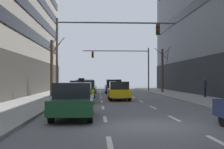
{
  "coord_description": "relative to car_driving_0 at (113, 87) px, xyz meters",
  "views": [
    {
      "loc": [
        -1.9,
        -11.1,
        1.79
      ],
      "look_at": [
        -0.18,
        23.47,
        2.28
      ],
      "focal_mm": 47.09,
      "sensor_mm": 36.0,
      "label": 1
    }
  ],
  "objects": [
    {
      "name": "lane_stripe_l1_s6",
      "position": [
        -1.54,
        -12.25,
        -0.82
      ],
      "size": [
        0.16,
        2.0,
        0.01
      ],
      "primitive_type": "cube",
      "color": "silver",
      "rests_on": "ground"
    },
    {
      "name": "car_driving_0",
      "position": [
        0.0,
        0.0,
        0.0
      ],
      "size": [
        1.93,
        4.51,
        1.68
      ],
      "color": "black",
      "rests_on": "ground"
    },
    {
      "name": "lane_stripe_l2_s9",
      "position": [
        1.57,
        2.75,
        -0.82
      ],
      "size": [
        0.16,
        2.0,
        0.01
      ],
      "primitive_type": "cube",
      "color": "silver",
      "rests_on": "ground"
    },
    {
      "name": "car_driving_4",
      "position": [
        -3.06,
        -7.1,
        0.0
      ],
      "size": [
        1.97,
        4.55,
        1.69
      ],
      "color": "black",
      "rests_on": "ground"
    },
    {
      "name": "lane_stripe_l1_s9",
      "position": [
        -1.54,
        2.75,
        -0.82
      ],
      "size": [
        0.16,
        2.0,
        0.01
      ],
      "primitive_type": "cube",
      "color": "silver",
      "rests_on": "ground"
    },
    {
      "name": "street_tree_1",
      "position": [
        -6.21,
        -7.19,
        2.09
      ],
      "size": [
        1.62,
        1.42,
        5.63
      ],
      "color": "#4C3823",
      "rests_on": "sidewalk_left"
    },
    {
      "name": "taxi_driving_2",
      "position": [
        -3.09,
        -13.11,
        -0.01
      ],
      "size": [
        1.95,
        4.45,
        1.83
      ],
      "color": "black",
      "rests_on": "ground"
    },
    {
      "name": "car_driving_3",
      "position": [
        -2.96,
        -0.62,
        -0.06
      ],
      "size": [
        1.93,
        4.26,
        1.57
      ],
      "color": "black",
      "rests_on": "ground"
    },
    {
      "name": "lane_stripe_l2_s5",
      "position": [
        1.57,
        -17.25,
        -0.82
      ],
      "size": [
        0.16,
        2.0,
        0.01
      ],
      "primitive_type": "cube",
      "color": "silver",
      "rests_on": "ground"
    },
    {
      "name": "traffic_signal_1",
      "position": [
        2.21,
        4.39,
        3.42
      ],
      "size": [
        9.06,
        0.35,
        5.85
      ],
      "color": "#4C4C51",
      "rests_on": "sidewalk_right"
    },
    {
      "name": "lane_stripe_l2_s4",
      "position": [
        1.57,
        -22.25,
        -0.82
      ],
      "size": [
        0.16,
        2.0,
        0.01
      ],
      "primitive_type": "cube",
      "color": "silver",
      "rests_on": "ground"
    },
    {
      "name": "lane_stripe_l2_s8",
      "position": [
        1.57,
        -2.25,
        -0.82
      ],
      "size": [
        0.16,
        2.0,
        0.01
      ],
      "primitive_type": "cube",
      "color": "silver",
      "rests_on": "ground"
    },
    {
      "name": "taxi_driving_1",
      "position": [
        -0.1,
        -10.89,
        -0.06
      ],
      "size": [
        1.78,
        4.16,
        1.72
      ],
      "color": "black",
      "rests_on": "ground"
    },
    {
      "name": "pedestrian_0",
      "position": [
        7.73,
        -9.58,
        0.27
      ],
      "size": [
        0.38,
        0.42,
        1.65
      ],
      "color": "black",
      "rests_on": "sidewalk_right"
    },
    {
      "name": "lane_stripe_l1_s10",
      "position": [
        -1.54,
        7.75,
        -0.82
      ],
      "size": [
        0.16,
        2.0,
        0.01
      ],
      "primitive_type": "cube",
      "color": "silver",
      "rests_on": "ground"
    },
    {
      "name": "ground_plane",
      "position": [
        0.01,
        -24.25,
        -0.83
      ],
      "size": [
        120.0,
        120.0,
        0.0
      ],
      "primitive_type": "plane",
      "color": "slate"
    },
    {
      "name": "lane_stripe_l1_s3",
      "position": [
        -1.54,
        -27.25,
        -0.82
      ],
      "size": [
        0.16,
        2.0,
        0.01
      ],
      "primitive_type": "cube",
      "color": "silver",
      "rests_on": "ground"
    },
    {
      "name": "street_tree_0",
      "position": [
        6.28,
        1.06,
        2.14
      ],
      "size": [
        2.05,
        2.05,
        5.62
      ],
      "color": "#4C3823",
      "rests_on": "sidewalk_right"
    },
    {
      "name": "car_driving_5",
      "position": [
        -2.96,
        -22.15,
        -0.03
      ],
      "size": [
        1.8,
        4.31,
        1.62
      ],
      "color": "black",
      "rests_on": "ground"
    },
    {
      "name": "lane_stripe_l2_s3",
      "position": [
        1.57,
        -27.25,
        -0.82
      ],
      "size": [
        0.16,
        2.0,
        0.01
      ],
      "primitive_type": "cube",
      "color": "silver",
      "rests_on": "ground"
    },
    {
      "name": "lane_stripe_l1_s7",
      "position": [
        -1.54,
        -7.25,
        -0.82
      ],
      "size": [
        0.16,
        2.0,
        0.01
      ],
      "primitive_type": "cube",
      "color": "silver",
      "rests_on": "ground"
    },
    {
      "name": "lane_stripe_l1_s8",
      "position": [
        -1.54,
        -2.25,
        -0.82
      ],
      "size": [
        0.16,
        2.0,
        0.01
      ],
      "primitive_type": "cube",
      "color": "silver",
      "rests_on": "ground"
    },
    {
      "name": "traffic_signal_0",
      "position": [
        -2.15,
        -12.23,
        3.86
      ],
      "size": [
        9.48,
        0.35,
        6.4
      ],
      "color": "#4C4C51",
      "rests_on": "sidewalk_left"
    },
    {
      "name": "lane_stripe_l2_s10",
      "position": [
        1.57,
        7.75,
        -0.82
      ],
      "size": [
        0.16,
        2.0,
        0.01
      ],
      "primitive_type": "cube",
      "color": "silver",
      "rests_on": "ground"
    },
    {
      "name": "lane_stripe_l2_s7",
      "position": [
        1.57,
        -7.25,
        -0.82
      ],
      "size": [
        0.16,
        2.0,
        0.01
      ],
      "primitive_type": "cube",
      "color": "silver",
      "rests_on": "ground"
    },
    {
      "name": "lane_stripe_l1_s4",
      "position": [
        -1.54,
        -22.25,
        -0.82
      ],
      "size": [
        0.16,
        2.0,
        0.01
      ],
      "primitive_type": "cube",
      "color": "silver",
      "rests_on": "ground"
    },
    {
      "name": "lane_stripe_l1_s5",
      "position": [
        -1.54,
        -17.25,
        -0.82
      ],
      "size": [
        0.16,
        2.0,
        0.01
      ],
      "primitive_type": "cube",
      "color": "silver",
      "rests_on": "ground"
    },
    {
      "name": "lane_stripe_l2_s6",
      "position": [
        1.57,
        -12.25,
        -0.82
      ],
      "size": [
        0.16,
        2.0,
        0.01
      ],
      "primitive_type": "cube",
      "color": "silver",
      "rests_on": "ground"
    }
  ]
}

